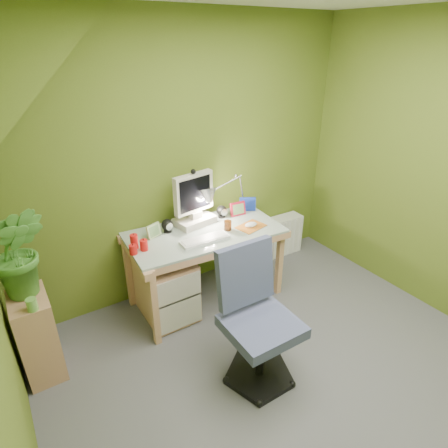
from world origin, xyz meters
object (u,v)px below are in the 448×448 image
side_ledge (38,336)px  radiator (282,235)px  potted_plant (19,252)px  monitor (194,194)px  task_chair (262,325)px  desk (206,266)px  desk_lamp (237,184)px

side_ledge → radiator: (2.53, 0.38, -0.11)m
side_ledge → potted_plant: size_ratio=1.03×
monitor → radiator: 1.37m
monitor → task_chair: monitor is taller
potted_plant → task_chair: size_ratio=0.66×
task_chair → potted_plant: bearing=143.5°
potted_plant → radiator: bearing=7.4°
desk → side_ledge: (-1.40, -0.11, -0.03)m
desk_lamp → radiator: (0.68, 0.09, -0.76)m
side_ledge → radiator: 2.56m
task_chair → side_ledge: bearing=145.7°
desk_lamp → potted_plant: (-1.82, -0.24, -0.02)m
task_chair → radiator: bearing=45.2°
side_ledge → desk_lamp: bearing=8.8°
radiator → potted_plant: bearing=-171.0°
monitor → radiator: size_ratio=1.32×
potted_plant → desk: bearing=2.3°
desk_lamp → radiator: bearing=9.9°
desk → task_chair: 1.00m
monitor → potted_plant: (-1.37, -0.24, -0.02)m
task_chair → desk_lamp: bearing=63.7°
potted_plant → radiator: potted_plant is taller
potted_plant → task_chair: 1.62m
desk → side_ledge: bearing=-171.9°
task_chair → radiator: size_ratio=2.20×
monitor → side_ledge: 1.58m
desk_lamp → task_chair: 1.40m
desk_lamp → task_chair: bearing=-114.5°
desk → desk_lamp: desk_lamp is taller
desk_lamp → side_ledge: 1.99m
monitor → task_chair: (-0.14, -1.16, -0.51)m
monitor → task_chair: size_ratio=0.60×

